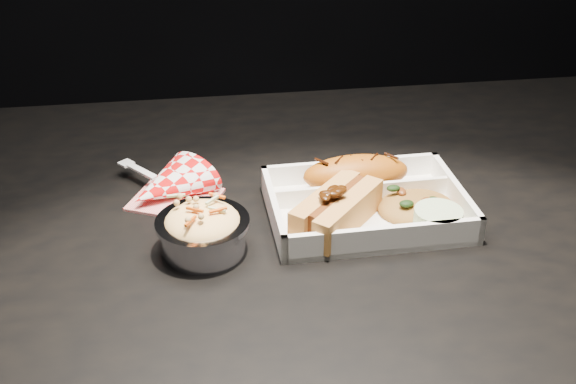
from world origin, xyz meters
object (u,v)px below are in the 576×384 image
Objects in this scene: food_tray at (365,208)px; hotdog at (337,207)px; foil_coleslaw_cup at (203,229)px; napkin_fork at (167,187)px; fried_pastry at (356,173)px; dining_table at (316,261)px.

hotdog reaches higher than food_tray.
napkin_fork is (-0.04, 0.14, -0.02)m from foil_coleslaw_cup.
food_tray is 1.63× the size of napkin_fork.
napkin_fork is (-0.25, 0.03, -0.02)m from fried_pastry.
dining_table is 4.72× the size of food_tray.
food_tray reaches higher than dining_table.
dining_table is 0.23m from napkin_fork.
foil_coleslaw_cup is at bearing -21.92° from napkin_fork.
napkin_fork reaches higher than food_tray.
food_tray is at bearing 14.01° from foil_coleslaw_cup.
napkin_fork is at bearing 173.78° from fried_pastry.
napkin_fork reaches higher than fried_pastry.
fried_pastry is (0.06, 0.02, 0.12)m from dining_table.
foil_coleslaw_cup is at bearing -167.27° from food_tray.
napkin_fork is at bearing 165.48° from dining_table.
food_tray is 0.27m from napkin_fork.
foil_coleslaw_cup reaches higher than fried_pastry.
fried_pastry is at bearing 14.42° from hotdog.
fried_pastry reaches higher than dining_table.
foil_coleslaw_cup is (-0.17, -0.03, -0.00)m from hotdog.
dining_table is at bearing -157.19° from fried_pastry.
fried_pastry is 1.29× the size of foil_coleslaw_cup.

